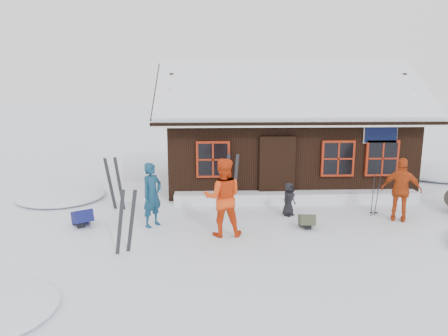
{
  "coord_description": "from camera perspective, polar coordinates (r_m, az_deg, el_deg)",
  "views": [
    {
      "loc": [
        -1.27,
        -10.78,
        3.91
      ],
      "look_at": [
        -0.8,
        1.39,
        1.3
      ],
      "focal_mm": 35.0,
      "sensor_mm": 36.0,
      "label": 1
    }
  ],
  "objects": [
    {
      "name": "ground",
      "position": [
        11.54,
        4.27,
        -7.75
      ],
      "size": [
        120.0,
        120.0,
        0.0
      ],
      "primitive_type": "plane",
      "color": "white",
      "rests_on": "ground"
    },
    {
      "name": "mountain_hut",
      "position": [
        16.17,
        7.69,
        3.69
      ],
      "size": [
        8.9,
        6.09,
        4.42
      ],
      "color": "black",
      "rests_on": "ground"
    },
    {
      "name": "snow_drift",
      "position": [
        13.84,
        9.44,
        -3.73
      ],
      "size": [
        7.6,
        0.6,
        0.35
      ],
      "primitive_type": "cube",
      "color": "white",
      "rests_on": "ground"
    },
    {
      "name": "snow_mounds",
      "position": [
        13.56,
        10.37,
        -4.87
      ],
      "size": [
        20.6,
        13.2,
        0.48
      ],
      "color": "white",
      "rests_on": "ground"
    },
    {
      "name": "skier_teal",
      "position": [
        11.53,
        -9.38,
        -3.47
      ],
      "size": [
        0.71,
        0.74,
        1.7
      ],
      "primitive_type": "imported",
      "rotation": [
        0.0,
        0.0,
        0.89
      ],
      "color": "navy",
      "rests_on": "ground"
    },
    {
      "name": "skier_orange_left",
      "position": [
        10.7,
        -0.13,
        -3.85
      ],
      "size": [
        0.95,
        0.74,
        1.94
      ],
      "primitive_type": "imported",
      "rotation": [
        0.0,
        0.0,
        3.14
      ],
      "color": "#E23F10",
      "rests_on": "ground"
    },
    {
      "name": "skier_orange_right",
      "position": [
        12.68,
        22.16,
        -2.67
      ],
      "size": [
        1.11,
        0.8,
        1.75
      ],
      "primitive_type": "imported",
      "rotation": [
        0.0,
        0.0,
        2.73
      ],
      "color": "#B23B12",
      "rests_on": "ground"
    },
    {
      "name": "skier_crouched",
      "position": [
        12.44,
        8.46,
        -4.06
      ],
      "size": [
        0.55,
        0.54,
        0.96
      ],
      "primitive_type": "imported",
      "rotation": [
        0.0,
        0.0,
        0.74
      ],
      "color": "black",
      "rests_on": "ground"
    },
    {
      "name": "ski_pair_left",
      "position": [
        9.99,
        -12.69,
        -6.93
      ],
      "size": [
        0.53,
        0.21,
        1.5
      ],
      "rotation": [
        0.0,
        0.0,
        0.27
      ],
      "color": "black",
      "rests_on": "ground"
    },
    {
      "name": "ski_pair_mid",
      "position": [
        13.21,
        -14.06,
        -2.08
      ],
      "size": [
        0.58,
        0.15,
        1.61
      ],
      "rotation": [
        0.0,
        0.0,
        0.04
      ],
      "color": "black",
      "rests_on": "ground"
    },
    {
      "name": "ski_pair_right",
      "position": [
        13.35,
        0.96,
        -1.57
      ],
      "size": [
        0.47,
        0.09,
        1.62
      ],
      "rotation": [
        0.0,
        0.0,
        -0.03
      ],
      "color": "black",
      "rests_on": "ground"
    },
    {
      "name": "ski_poles",
      "position": [
        13.0,
        19.12,
        -3.46
      ],
      "size": [
        0.22,
        0.11,
        1.23
      ],
      "color": "black",
      "rests_on": "ground"
    },
    {
      "name": "backpack_blue",
      "position": [
        12.18,
        -17.99,
        -6.42
      ],
      "size": [
        0.7,
        0.75,
        0.33
      ],
      "primitive_type": "cube",
      "rotation": [
        0.0,
        0.0,
        0.51
      ],
      "color": "#131854",
      "rests_on": "ground"
    },
    {
      "name": "backpack_olive",
      "position": [
        11.65,
        10.75,
        -7.0
      ],
      "size": [
        0.42,
        0.54,
        0.28
      ],
      "primitive_type": "cube",
      "rotation": [
        0.0,
        0.0,
        -0.07
      ],
      "color": "#3A3E2C",
      "rests_on": "ground"
    }
  ]
}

